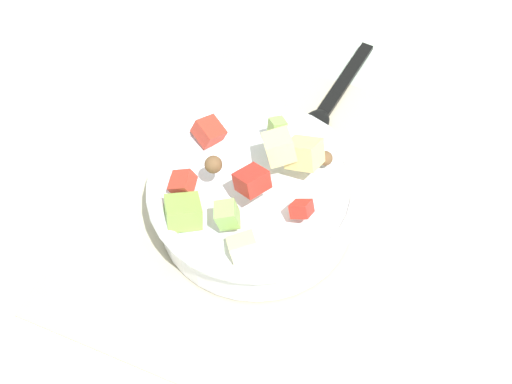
% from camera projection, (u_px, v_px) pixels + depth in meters
% --- Properties ---
extents(ground_plane, '(2.40, 2.40, 0.00)m').
position_uv_depth(ground_plane, '(251.00, 203.00, 0.84)').
color(ground_plane, silver).
extents(placemat, '(0.49, 0.37, 0.01)m').
position_uv_depth(placemat, '(251.00, 202.00, 0.83)').
color(placemat, '#BCB299').
rests_on(placemat, ground_plane).
extents(salad_bowl, '(0.26, 0.26, 0.13)m').
position_uv_depth(salad_bowl, '(256.00, 196.00, 0.78)').
color(salad_bowl, white).
rests_on(salad_bowl, placemat).
extents(serving_spoon, '(0.21, 0.05, 0.01)m').
position_uv_depth(serving_spoon, '(328.00, 105.00, 0.92)').
color(serving_spoon, black).
rests_on(serving_spoon, placemat).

